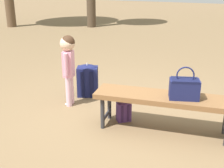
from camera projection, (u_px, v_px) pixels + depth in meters
ground_plane at (121, 117)px, 3.82m from camera, size 40.00×40.00×0.00m
park_bench at (164, 100)px, 3.35m from camera, size 1.64×0.64×0.45m
handbag at (184, 88)px, 3.20m from camera, size 0.36×0.27×0.37m
child_standing at (68, 60)px, 3.98m from camera, size 0.20×0.26×1.00m
backpack_large at (88, 79)px, 4.45m from camera, size 0.37×0.34×0.52m
backpack_small at (124, 110)px, 3.68m from camera, size 0.21×0.20×0.29m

